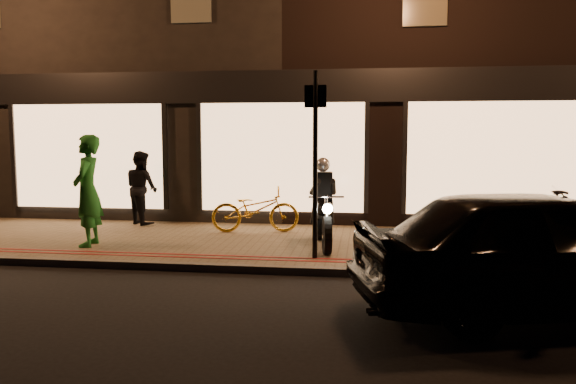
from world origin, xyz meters
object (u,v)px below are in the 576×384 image
object	(u,v)px
motorcycle	(323,212)
bicycle_gold	(255,209)
parked_car	(544,250)
person_green	(88,191)
sign_post	(315,155)

from	to	relation	value
motorcycle	bicycle_gold	bearing A→B (deg)	130.69
motorcycle	parked_car	xyz separation A→B (m)	(2.85, -3.04, 0.03)
motorcycle	bicycle_gold	distance (m)	1.94
motorcycle	person_green	bearing A→B (deg)	178.01
sign_post	parked_car	size ratio (longest dim) A/B	0.67
person_green	bicycle_gold	bearing A→B (deg)	113.58
sign_post	parked_car	world-z (taller)	sign_post
motorcycle	person_green	size ratio (longest dim) A/B	0.97
motorcycle	person_green	distance (m)	4.24
bicycle_gold	parked_car	world-z (taller)	parked_car
bicycle_gold	person_green	xyz separation A→B (m)	(-2.69, -1.79, 0.53)
parked_car	person_green	bearing A→B (deg)	55.99
bicycle_gold	parked_car	size ratio (longest dim) A/B	0.40
bicycle_gold	person_green	size ratio (longest dim) A/B	0.89
sign_post	bicycle_gold	bearing A→B (deg)	122.39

